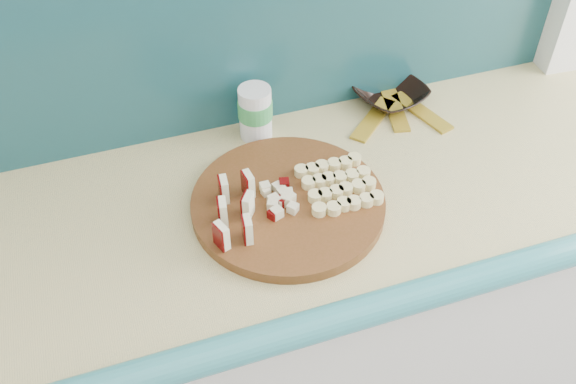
% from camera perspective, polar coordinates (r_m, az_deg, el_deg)
% --- Properties ---
extents(kitchen_counter, '(2.20, 0.63, 0.91)m').
position_cam_1_polar(kitchen_counter, '(1.73, 8.92, -9.24)').
color(kitchen_counter, silver).
rests_on(kitchen_counter, ground).
extents(backsplash, '(2.20, 0.02, 0.50)m').
position_cam_1_polar(backsplash, '(1.46, 7.05, 16.52)').
color(backsplash, teal).
rests_on(backsplash, kitchen_counter).
extents(cutting_board, '(0.40, 0.40, 0.02)m').
position_cam_1_polar(cutting_board, '(1.28, -0.00, -1.02)').
color(cutting_board, '#4D2D10').
rests_on(cutting_board, kitchen_counter).
extents(apple_wedges, '(0.10, 0.15, 0.05)m').
position_cam_1_polar(apple_wedges, '(1.22, -4.73, -1.51)').
color(apple_wedges, '#F5F0C4').
rests_on(apple_wedges, cutting_board).
extents(apple_chunks, '(0.06, 0.06, 0.02)m').
position_cam_1_polar(apple_chunks, '(1.26, -1.08, -0.56)').
color(apple_chunks, beige).
rests_on(apple_chunks, cutting_board).
extents(banana_slices, '(0.15, 0.15, 0.02)m').
position_cam_1_polar(banana_slices, '(1.30, 4.50, 0.66)').
color(banana_slices, '#E8D98E').
rests_on(banana_slices, cutting_board).
extents(brown_bowl, '(0.21, 0.21, 0.04)m').
position_cam_1_polar(brown_bowl, '(1.57, 9.09, 8.52)').
color(brown_bowl, black).
rests_on(brown_bowl, kitchen_counter).
extents(flour_bag, '(0.15, 0.11, 0.25)m').
position_cam_1_polar(flour_bag, '(1.79, 24.14, 14.00)').
color(flour_bag, silver).
rests_on(flour_bag, kitchen_counter).
extents(canister, '(0.08, 0.08, 0.12)m').
position_cam_1_polar(canister, '(1.42, -2.93, 7.14)').
color(canister, silver).
rests_on(canister, kitchen_counter).
extents(banana_peel, '(0.24, 0.21, 0.01)m').
position_cam_1_polar(banana_peel, '(1.54, 9.61, 6.92)').
color(banana_peel, '#B08C21').
rests_on(banana_peel, kitchen_counter).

